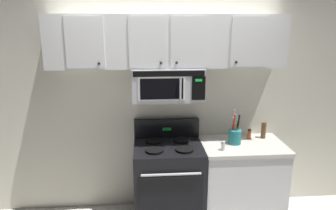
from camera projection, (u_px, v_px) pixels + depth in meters
name	position (u px, v px, depth m)	size (l,w,h in m)	color
back_wall	(166.00, 98.00, 3.68)	(5.20, 0.10, 2.70)	silver
stove_range	(168.00, 181.00, 3.55)	(0.76, 0.69, 1.12)	black
over_range_microwave	(168.00, 84.00, 3.38)	(0.76, 0.43, 0.35)	#B7BABF
upper_cabinets	(167.00, 41.00, 3.30)	(2.50, 0.36, 0.55)	silver
counter_segment	(241.00, 180.00, 3.63)	(0.93, 0.65, 0.90)	silver
utensil_crock_teal	(235.00, 135.00, 3.49)	(0.14, 0.14, 0.40)	teal
salt_shaker	(223.00, 146.00, 3.31)	(0.04, 0.04, 0.10)	white
pepper_mill	(263.00, 130.00, 3.66)	(0.06, 0.06, 0.19)	brown
spice_jar	(249.00, 134.00, 3.65)	(0.04, 0.04, 0.12)	#C64C19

